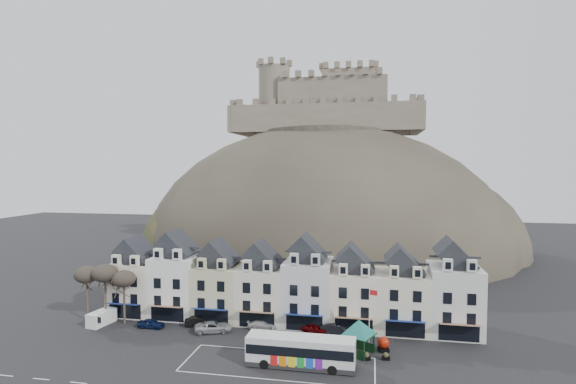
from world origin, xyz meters
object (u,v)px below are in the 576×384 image
(white_van, at_px, (102,318))
(car_navy, at_px, (151,323))
(flagpole, at_px, (370,313))
(car_white, at_px, (262,325))
(car_maroon, at_px, (314,328))
(car_silver, at_px, (213,327))
(red_buoy, at_px, (383,344))
(bus_shelter, at_px, (359,327))
(car_black, at_px, (199,321))
(bus, at_px, (301,350))
(car_charcoal, at_px, (337,329))

(white_van, height_order, car_navy, white_van)
(flagpole, relative_size, car_white, 1.79)
(flagpole, xyz_separation_m, car_maroon, (-7.57, 3.16, -3.65))
(car_silver, bearing_deg, white_van, 69.65)
(red_buoy, bearing_deg, flagpole, 139.60)
(red_buoy, bearing_deg, bus_shelter, -153.36)
(car_white, relative_size, car_maroon, 1.12)
(red_buoy, distance_m, flagpole, 4.04)
(car_navy, height_order, car_black, car_black)
(bus, height_order, car_charcoal, bus)
(white_van, xyz_separation_m, car_maroon, (30.85, 2.50, -0.36))
(car_black, bearing_deg, car_maroon, -108.06)
(car_white, distance_m, car_charcoal, 10.58)
(car_silver, bearing_deg, car_white, -90.44)
(bus_shelter, distance_m, car_charcoal, 7.32)
(flagpole, bearing_deg, white_van, 179.02)
(bus, distance_m, car_maroon, 10.87)
(bus, bearing_deg, flagpole, 44.96)
(bus, bearing_deg, white_van, 165.29)
(car_charcoal, bearing_deg, bus, 170.57)
(car_white, xyz_separation_m, car_maroon, (7.42, 0.00, 0.03))
(white_van, distance_m, car_silver, 17.02)
(car_navy, distance_m, car_white, 15.85)
(flagpole, height_order, car_white, flagpole)
(car_charcoal, bearing_deg, flagpole, -117.82)
(red_buoy, xyz_separation_m, car_charcoal, (-6.11, 4.60, -0.15))
(bus_shelter, bearing_deg, car_maroon, 160.52)
(white_van, relative_size, car_silver, 0.91)
(bus, bearing_deg, car_black, 148.32)
(car_navy, xyz_separation_m, car_charcoal, (26.23, 2.50, 0.12))
(car_silver, bearing_deg, car_charcoal, -102.81)
(car_navy, xyz_separation_m, car_black, (6.37, 2.07, 0.02))
(car_navy, bearing_deg, car_charcoal, -85.02)
(flagpole, distance_m, car_white, 15.75)
(flagpole, bearing_deg, car_black, 173.59)
(car_maroon, bearing_deg, car_white, 107.42)
(bus, distance_m, car_black, 19.54)
(red_buoy, height_order, white_van, white_van)
(bus_shelter, height_order, flagpole, flagpole)
(car_black, bearing_deg, red_buoy, -118.66)
(bus_shelter, bearing_deg, white_van, -160.63)
(flagpole, bearing_deg, red_buoy, -40.40)
(car_black, distance_m, car_white, 9.29)
(white_van, distance_m, car_maroon, 30.95)
(red_buoy, bearing_deg, car_black, 170.88)
(red_buoy, distance_m, white_van, 40.17)
(car_navy, distance_m, car_maroon, 23.21)
(bus, height_order, flagpole, flagpole)
(white_van, xyz_separation_m, car_navy, (7.78, 0.00, -0.35))
(red_buoy, relative_size, car_white, 0.43)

